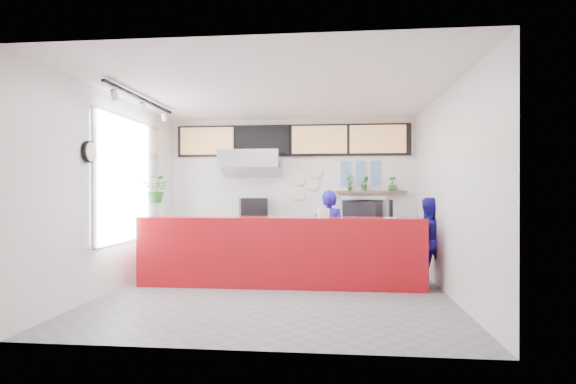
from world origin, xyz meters
The scene contains 45 objects.
floor centered at (0.00, 0.00, 0.00)m, with size 5.00×5.00×0.00m, color slate.
ceiling centered at (0.00, 0.00, 3.00)m, with size 5.00×5.00×0.00m, color silver.
wall_back centered at (0.00, 2.50, 1.50)m, with size 5.00×5.00×0.00m, color white.
wall_left centered at (-2.50, 0.00, 1.50)m, with size 5.00×5.00×0.00m, color white.
wall_right centered at (2.50, 0.00, 1.50)m, with size 5.00×5.00×0.00m, color white.
service_counter centered at (0.00, 0.40, 0.55)m, with size 4.50×0.60×1.10m, color #A40B13.
cream_band centered at (0.00, 2.49, 2.60)m, with size 5.00×0.02×0.80m, color beige.
prep_bench centered at (-0.80, 2.20, 0.45)m, with size 1.80×0.60×0.90m, color #B2B5BA.
panini_oven centered at (-0.75, 2.20, 1.14)m, with size 0.53×0.53×0.47m, color black.
extraction_hood centered at (-0.80, 2.15, 2.15)m, with size 1.20×0.70×0.35m, color #B2B5BA.
hood_lip centered at (-0.80, 2.15, 1.95)m, with size 1.20×0.70×0.08m, color #B2B5BA.
right_bench centered at (1.50, 2.20, 0.45)m, with size 1.80×0.60×0.90m, color #B2B5BA.
espresso_machine centered at (1.42, 2.20, 1.11)m, with size 0.67×0.48×0.43m, color black.
espresso_tray centered at (1.42, 2.20, 1.38)m, with size 0.74×0.51×0.07m, color silver.
herb_shelf centered at (1.60, 2.40, 1.50)m, with size 1.40×0.18×0.04m, color brown.
menu_board_far_left centered at (-1.75, 2.38, 2.55)m, with size 1.10×0.10×0.55m, color tan.
menu_board_mid_left centered at (-0.59, 2.38, 2.55)m, with size 1.10×0.10×0.55m, color black.
menu_board_mid_right centered at (0.57, 2.38, 2.55)m, with size 1.10×0.10×0.55m, color tan.
menu_board_far_right centered at (1.73, 2.38, 2.55)m, with size 1.10×0.10×0.55m, color tan.
soffit centered at (0.00, 2.46, 2.55)m, with size 4.80×0.04×0.65m, color black.
window_pane centered at (-2.47, 0.30, 1.70)m, with size 0.04×2.20×1.90m, color silver.
window_frame centered at (-2.45, 0.30, 1.70)m, with size 0.03×2.30×2.00m, color #B2B5BA.
wall_clock_rim centered at (-2.46, -0.90, 2.05)m, with size 0.30×0.30×0.05m, color black.
wall_clock_face centered at (-2.43, -0.90, 2.05)m, with size 0.26×0.26×0.02m, color white.
track_rail centered at (-2.10, 0.00, 2.94)m, with size 0.05×2.40×0.04m, color black.
dec_plate_a centered at (0.15, 2.47, 1.75)m, with size 0.24×0.24×0.03m, color silver.
dec_plate_b centered at (0.45, 2.47, 1.65)m, with size 0.24×0.24×0.03m, color silver.
dec_plate_c centered at (0.15, 2.47, 1.45)m, with size 0.24×0.24×0.03m, color silver.
dec_plate_d centered at (0.50, 2.47, 1.90)m, with size 0.24×0.24×0.03m, color silver.
photo_frame_a centered at (1.10, 2.48, 2.00)m, with size 0.20×0.02×0.25m, color #598CBF.
photo_frame_b centered at (1.40, 2.48, 2.00)m, with size 0.20×0.02×0.25m, color #598CBF.
photo_frame_c centered at (1.70, 2.48, 2.00)m, with size 0.20×0.02×0.25m, color #598CBF.
photo_frame_d centered at (1.10, 2.48, 1.75)m, with size 0.20×0.02×0.25m, color #598CBF.
photo_frame_e centered at (1.40, 2.48, 1.75)m, with size 0.20×0.02×0.25m, color #598CBF.
photo_frame_f centered at (1.70, 2.48, 1.75)m, with size 0.20×0.02×0.25m, color #598CBF.
staff_center centered at (0.78, 0.85, 0.77)m, with size 0.56×0.37×1.53m, color #1A1593.
staff_right centered at (2.40, 0.90, 0.70)m, with size 0.69×0.53×1.41m, color #1A1593.
herb_a centered at (1.18, 2.40, 1.68)m, with size 0.17×0.12×0.32m, color #276B25.
herb_b centered at (1.48, 2.40, 1.67)m, with size 0.16×0.13×0.30m, color #276B25.
herb_d centered at (2.02, 2.40, 1.66)m, with size 0.16×0.14×0.29m, color #276B25.
glass_vase centered at (-1.99, 0.31, 1.22)m, with size 0.19×0.19×0.23m, color white.
basil_vase centered at (-1.99, 0.31, 1.54)m, with size 0.40×0.34×0.44m, color #276B25.
napkin_holder centered at (0.69, 0.33, 1.17)m, with size 0.16×0.10×0.14m, color white.
white_plate centered at (1.73, 0.36, 1.11)m, with size 0.17×0.17×0.01m, color white.
pepper_mill centered at (1.73, 0.36, 1.25)m, with size 0.07×0.07×0.27m, color black.
Camera 1 is at (0.84, -6.70, 1.52)m, focal length 28.00 mm.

